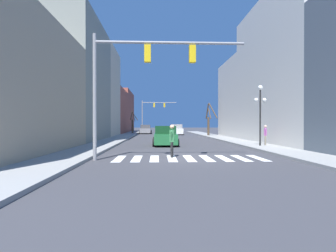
{
  "coord_description": "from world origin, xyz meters",
  "views": [
    {
      "loc": [
        -1.67,
        -13.93,
        1.78
      ],
      "look_at": [
        0.15,
        29.42,
        1.45
      ],
      "focal_mm": 28.0,
      "sensor_mm": 36.0,
      "label": 1
    }
  ],
  "objects_px": {
    "traffic_signal_near": "(140,68)",
    "car_parked_right_far": "(146,129)",
    "street_lamp_right_corner": "(260,103)",
    "car_driving_away_lane": "(177,130)",
    "pedestrian_crossing_street": "(265,133)",
    "traffic_signal_far": "(152,109)",
    "street_tree_left_near": "(133,123)",
    "street_tree_left_far": "(209,119)",
    "car_at_intersection": "(165,136)",
    "pedestrian_on_right_sidewalk": "(172,138)"
  },
  "relations": [
    {
      "from": "traffic_signal_near",
      "to": "car_parked_right_far",
      "type": "bearing_deg",
      "value": 92.02
    },
    {
      "from": "street_lamp_right_corner",
      "to": "car_driving_away_lane",
      "type": "relative_size",
      "value": 0.95
    },
    {
      "from": "car_parked_right_far",
      "to": "car_driving_away_lane",
      "type": "height_order",
      "value": "car_driving_away_lane"
    },
    {
      "from": "car_parked_right_far",
      "to": "pedestrian_crossing_street",
      "type": "distance_m",
      "value": 30.26
    },
    {
      "from": "street_lamp_right_corner",
      "to": "car_parked_right_far",
      "type": "height_order",
      "value": "street_lamp_right_corner"
    },
    {
      "from": "street_lamp_right_corner",
      "to": "pedestrian_crossing_street",
      "type": "bearing_deg",
      "value": 40.03
    },
    {
      "from": "traffic_signal_far",
      "to": "car_parked_right_far",
      "type": "relative_size",
      "value": 1.53
    },
    {
      "from": "street_lamp_right_corner",
      "to": "street_tree_left_near",
      "type": "distance_m",
      "value": 30.38
    },
    {
      "from": "traffic_signal_far",
      "to": "street_tree_left_far",
      "type": "relative_size",
      "value": 1.5
    },
    {
      "from": "pedestrian_crossing_street",
      "to": "street_tree_left_near",
      "type": "xyz_separation_m",
      "value": [
        -12.77,
        27.28,
        0.87
      ]
    },
    {
      "from": "car_at_intersection",
      "to": "street_lamp_right_corner",
      "type": "bearing_deg",
      "value": 71.25
    },
    {
      "from": "car_at_intersection",
      "to": "pedestrian_on_right_sidewalk",
      "type": "relative_size",
      "value": 2.49
    },
    {
      "from": "pedestrian_on_right_sidewalk",
      "to": "car_parked_right_far",
      "type": "bearing_deg",
      "value": 13.8
    },
    {
      "from": "pedestrian_crossing_street",
      "to": "car_driving_away_lane",
      "type": "bearing_deg",
      "value": -146.15
    },
    {
      "from": "car_parked_right_far",
      "to": "pedestrian_crossing_street",
      "type": "xyz_separation_m",
      "value": [
        10.5,
        -28.38,
        0.29
      ]
    },
    {
      "from": "car_at_intersection",
      "to": "pedestrian_crossing_street",
      "type": "bearing_deg",
      "value": 76.23
    },
    {
      "from": "pedestrian_on_right_sidewalk",
      "to": "street_tree_left_far",
      "type": "height_order",
      "value": "street_tree_left_far"
    },
    {
      "from": "car_at_intersection",
      "to": "traffic_signal_near",
      "type": "bearing_deg",
      "value": -9.81
    },
    {
      "from": "car_at_intersection",
      "to": "pedestrian_crossing_street",
      "type": "height_order",
      "value": "pedestrian_crossing_street"
    },
    {
      "from": "pedestrian_crossing_street",
      "to": "street_lamp_right_corner",
      "type": "bearing_deg",
      "value": -28.18
    },
    {
      "from": "traffic_signal_near",
      "to": "street_lamp_right_corner",
      "type": "bearing_deg",
      "value": 36.89
    },
    {
      "from": "car_at_intersection",
      "to": "street_tree_left_near",
      "type": "distance_m",
      "value": 25.92
    },
    {
      "from": "pedestrian_crossing_street",
      "to": "street_tree_left_near",
      "type": "bearing_deg",
      "value": -133.13
    },
    {
      "from": "pedestrian_on_right_sidewalk",
      "to": "street_tree_left_near",
      "type": "xyz_separation_m",
      "value": [
        -5.17,
        33.3,
        0.9
      ]
    },
    {
      "from": "pedestrian_on_right_sidewalk",
      "to": "street_tree_left_far",
      "type": "xyz_separation_m",
      "value": [
        6.71,
        23.66,
        1.48
      ]
    },
    {
      "from": "car_driving_away_lane",
      "to": "street_tree_left_near",
      "type": "distance_m",
      "value": 8.52
    },
    {
      "from": "traffic_signal_near",
      "to": "traffic_signal_far",
      "type": "relative_size",
      "value": 1.05
    },
    {
      "from": "traffic_signal_far",
      "to": "street_lamp_right_corner",
      "type": "height_order",
      "value": "traffic_signal_far"
    },
    {
      "from": "street_tree_left_far",
      "to": "pedestrian_crossing_street",
      "type": "bearing_deg",
      "value": -87.1
    },
    {
      "from": "street_lamp_right_corner",
      "to": "street_tree_left_far",
      "type": "distance_m",
      "value": 18.19
    },
    {
      "from": "street_tree_left_far",
      "to": "car_driving_away_lane",
      "type": "bearing_deg",
      "value": 124.3
    },
    {
      "from": "car_driving_away_lane",
      "to": "street_tree_left_far",
      "type": "height_order",
      "value": "street_tree_left_far"
    },
    {
      "from": "traffic_signal_far",
      "to": "pedestrian_crossing_street",
      "type": "distance_m",
      "value": 35.65
    },
    {
      "from": "car_parked_right_far",
      "to": "car_driving_away_lane",
      "type": "xyz_separation_m",
      "value": [
        5.41,
        -4.58,
        0.03
      ]
    },
    {
      "from": "car_driving_away_lane",
      "to": "street_lamp_right_corner",
      "type": "bearing_deg",
      "value": -169.59
    },
    {
      "from": "traffic_signal_near",
      "to": "pedestrian_on_right_sidewalk",
      "type": "bearing_deg",
      "value": 30.84
    },
    {
      "from": "car_driving_away_lane",
      "to": "car_at_intersection",
      "type": "bearing_deg",
      "value": 173.16
    },
    {
      "from": "traffic_signal_near",
      "to": "street_tree_left_far",
      "type": "height_order",
      "value": "traffic_signal_near"
    },
    {
      "from": "car_driving_away_lane",
      "to": "street_tree_left_near",
      "type": "height_order",
      "value": "street_tree_left_near"
    },
    {
      "from": "traffic_signal_far",
      "to": "pedestrian_on_right_sidewalk",
      "type": "bearing_deg",
      "value": -87.39
    },
    {
      "from": "traffic_signal_far",
      "to": "street_tree_left_far",
      "type": "distance_m",
      "value": 18.74
    },
    {
      "from": "street_lamp_right_corner",
      "to": "car_parked_right_far",
      "type": "distance_m",
      "value": 30.65
    },
    {
      "from": "traffic_signal_near",
      "to": "car_at_intersection",
      "type": "bearing_deg",
      "value": 80.19
    },
    {
      "from": "traffic_signal_far",
      "to": "street_tree_left_far",
      "type": "xyz_separation_m",
      "value": [
        8.54,
        -16.52,
        -2.31
      ]
    },
    {
      "from": "car_driving_away_lane",
      "to": "street_tree_left_far",
      "type": "xyz_separation_m",
      "value": [
        4.19,
        -6.14,
        1.7
      ]
    },
    {
      "from": "pedestrian_crossing_street",
      "to": "street_tree_left_near",
      "type": "height_order",
      "value": "street_tree_left_near"
    },
    {
      "from": "street_lamp_right_corner",
      "to": "pedestrian_crossing_street",
      "type": "relative_size",
      "value": 2.94
    },
    {
      "from": "traffic_signal_far",
      "to": "pedestrian_crossing_street",
      "type": "relative_size",
      "value": 4.59
    },
    {
      "from": "traffic_signal_far",
      "to": "car_driving_away_lane",
      "type": "height_order",
      "value": "traffic_signal_far"
    },
    {
      "from": "street_tree_left_far",
      "to": "street_lamp_right_corner",
      "type": "bearing_deg",
      "value": -89.13
    }
  ]
}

